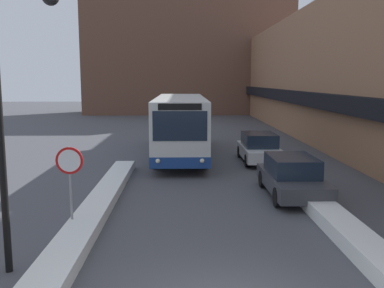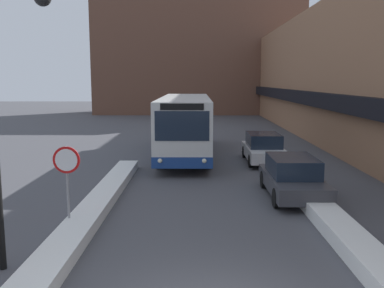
{
  "view_description": "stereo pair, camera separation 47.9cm",
  "coord_description": "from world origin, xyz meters",
  "px_view_note": "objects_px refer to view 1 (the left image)",
  "views": [
    {
      "loc": [
        -0.84,
        -6.83,
        4.24
      ],
      "look_at": [
        -0.48,
        8.49,
        1.95
      ],
      "focal_mm": 40.0,
      "sensor_mm": 36.0,
      "label": 1
    },
    {
      "loc": [
        -0.36,
        -6.83,
        4.24
      ],
      "look_at": [
        -0.48,
        8.49,
        1.95
      ],
      "focal_mm": 40.0,
      "sensor_mm": 36.0,
      "label": 2
    }
  ],
  "objects_px": {
    "city_bus": "(180,124)",
    "parked_car_front": "(292,176)",
    "street_lamp": "(12,98)",
    "stop_sign": "(70,171)",
    "parked_car_back": "(259,148)"
  },
  "relations": [
    {
      "from": "parked_car_front",
      "to": "parked_car_back",
      "type": "distance_m",
      "value": 6.7
    },
    {
      "from": "parked_car_front",
      "to": "stop_sign",
      "type": "distance_m",
      "value": 8.07
    },
    {
      "from": "city_bus",
      "to": "parked_car_front",
      "type": "height_order",
      "value": "city_bus"
    },
    {
      "from": "city_bus",
      "to": "parked_car_back",
      "type": "distance_m",
      "value": 4.72
    },
    {
      "from": "city_bus",
      "to": "street_lamp",
      "type": "height_order",
      "value": "street_lamp"
    },
    {
      "from": "parked_car_back",
      "to": "stop_sign",
      "type": "height_order",
      "value": "stop_sign"
    },
    {
      "from": "city_bus",
      "to": "parked_car_front",
      "type": "relative_size",
      "value": 2.73
    },
    {
      "from": "city_bus",
      "to": "stop_sign",
      "type": "height_order",
      "value": "city_bus"
    },
    {
      "from": "city_bus",
      "to": "street_lamp",
      "type": "distance_m",
      "value": 15.44
    },
    {
      "from": "stop_sign",
      "to": "street_lamp",
      "type": "height_order",
      "value": "street_lamp"
    },
    {
      "from": "stop_sign",
      "to": "street_lamp",
      "type": "xyz_separation_m",
      "value": [
        -0.48,
        -2.54,
        2.11
      ]
    },
    {
      "from": "parked_car_front",
      "to": "parked_car_back",
      "type": "height_order",
      "value": "parked_car_back"
    },
    {
      "from": "parked_car_front",
      "to": "street_lamp",
      "type": "height_order",
      "value": "street_lamp"
    },
    {
      "from": "city_bus",
      "to": "street_lamp",
      "type": "relative_size",
      "value": 1.92
    },
    {
      "from": "city_bus",
      "to": "parked_car_back",
      "type": "xyz_separation_m",
      "value": [
        4.13,
        -2.05,
        -1.04
      ]
    }
  ]
}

